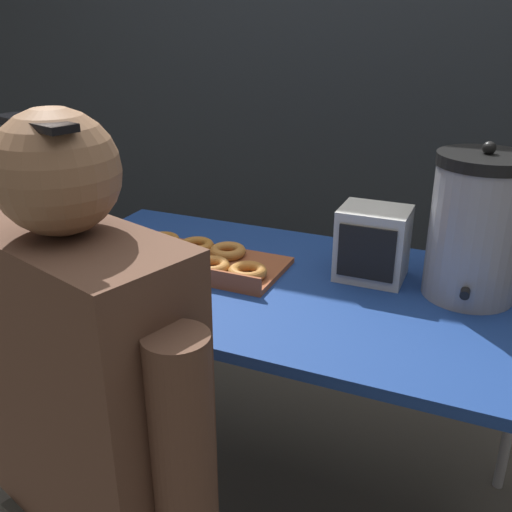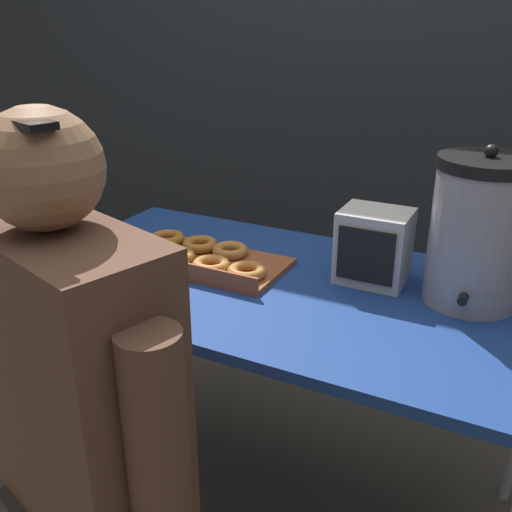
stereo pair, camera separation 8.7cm
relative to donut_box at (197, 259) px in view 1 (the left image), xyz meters
name	(u,v)px [view 1 (the left image)]	position (x,y,z in m)	size (l,w,h in m)	color
ground_plane	(277,496)	(0.26, 0.00, -0.78)	(12.00, 12.00, 0.00)	#4C473F
back_wall	(382,43)	(0.26, 1.07, 0.54)	(6.00, 0.11, 2.63)	#23282D
folding_table	(281,297)	(0.26, 0.00, -0.07)	(1.38, 0.75, 0.76)	navy
donut_box	(197,259)	(0.00, 0.00, 0.00)	(0.47, 0.25, 0.05)	brown
coffee_urn	(477,227)	(0.72, 0.11, 0.16)	(0.23, 0.26, 0.39)	#939399
cell_phone	(46,280)	(-0.32, -0.26, -0.02)	(0.13, 0.17, 0.01)	black
space_heater	(373,244)	(0.47, 0.12, 0.08)	(0.18, 0.15, 0.19)	silver
person_seated	(96,455)	(0.09, -0.60, -0.18)	(0.62, 0.36, 1.29)	#33332D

